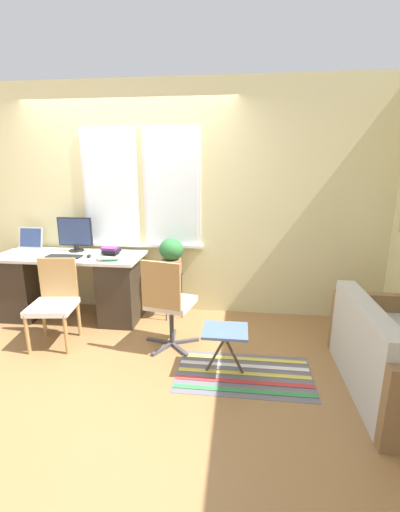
% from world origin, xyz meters
% --- Properties ---
extents(ground_plane, '(14.00, 14.00, 0.00)m').
position_xyz_m(ground_plane, '(0.00, 0.00, 0.00)').
color(ground_plane, '#9E7042').
extents(wall_back_with_window, '(9.00, 0.12, 2.70)m').
position_xyz_m(wall_back_with_window, '(0.01, 0.73, 1.35)').
color(wall_back_with_window, beige).
rests_on(wall_back_with_window, ground_plane).
extents(desk, '(1.68, 0.65, 0.77)m').
position_xyz_m(desk, '(-0.64, 0.32, 0.41)').
color(desk, beige).
rests_on(desk, ground_plane).
extents(laptop, '(0.30, 0.32, 0.27)m').
position_xyz_m(laptop, '(-1.24, 0.45, 0.83)').
color(laptop, '#B7B7BC').
rests_on(laptop, desk).
extents(monitor, '(0.42, 0.17, 0.41)m').
position_xyz_m(monitor, '(-0.64, 0.51, 0.98)').
color(monitor, black).
rests_on(monitor, desk).
extents(keyboard, '(0.39, 0.14, 0.02)m').
position_xyz_m(keyboard, '(-0.64, 0.21, 0.78)').
color(keyboard, black).
rests_on(keyboard, desk).
extents(mouse, '(0.04, 0.07, 0.04)m').
position_xyz_m(mouse, '(-0.36, 0.23, 0.79)').
color(mouse, black).
rests_on(mouse, desk).
extents(book_stack, '(0.24, 0.21, 0.14)m').
position_xyz_m(book_stack, '(-0.08, 0.17, 0.84)').
color(book_stack, green).
rests_on(book_stack, desk).
extents(desk_chair_wooden, '(0.47, 0.48, 0.85)m').
position_xyz_m(desk_chair_wooden, '(-0.53, -0.26, 0.45)').
color(desk_chair_wooden, '#B2844C').
rests_on(desk_chair_wooden, ground_plane).
extents(office_chair_swivel, '(0.55, 0.55, 0.93)m').
position_xyz_m(office_chair_swivel, '(0.64, -0.27, 0.50)').
color(office_chair_swivel, '#47474C').
rests_on(office_chair_swivel, ground_plane).
extents(couch_loveseat, '(0.71, 1.36, 0.73)m').
position_xyz_m(couch_loveseat, '(2.54, -0.71, 0.27)').
color(couch_loveseat, beige).
rests_on(couch_loveseat, ground_plane).
extents(plant_stand, '(0.27, 0.27, 0.57)m').
position_xyz_m(plant_stand, '(0.54, 0.45, 0.51)').
color(plant_stand, '#333338').
rests_on(plant_stand, ground_plane).
extents(potted_plant, '(0.28, 0.28, 0.40)m').
position_xyz_m(potted_plant, '(0.54, 0.45, 0.78)').
color(potted_plant, '#9E6B4C').
rests_on(potted_plant, plant_stand).
extents(floor_rug_striped, '(1.18, 0.66, 0.01)m').
position_xyz_m(floor_rug_striped, '(1.38, -0.63, 0.00)').
color(floor_rug_striped, slate).
rests_on(floor_rug_striped, ground_plane).
extents(folding_stool, '(0.38, 0.33, 0.42)m').
position_xyz_m(folding_stool, '(1.21, -0.62, 0.37)').
color(folding_stool, slate).
rests_on(folding_stool, ground_plane).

